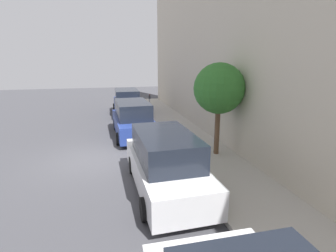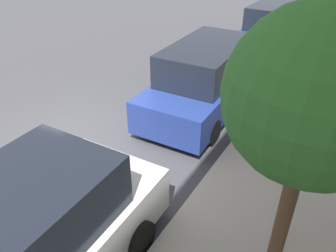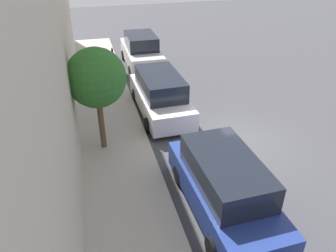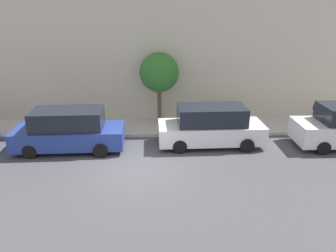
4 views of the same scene
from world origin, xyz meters
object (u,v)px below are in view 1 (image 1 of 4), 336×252
object	(u,v)px
parked_minivan_third	(133,119)
parked_minivan_fourth	(127,102)
parked_minivan_second	(165,163)
street_tree	(219,89)
parking_meter_far	(150,102)

from	to	relation	value
parked_minivan_third	parked_minivan_fourth	xyz separation A→B (m)	(0.20, 6.10, 0.00)
parked_minivan_second	parked_minivan_fourth	xyz separation A→B (m)	(-0.12, 12.61, 0.00)
parked_minivan_third	parked_minivan_second	bearing A→B (deg)	-87.14
parked_minivan_second	parked_minivan_fourth	world-z (taller)	same
parked_minivan_second	street_tree	distance (m)	4.20
parked_minivan_second	parked_minivan_third	xyz separation A→B (m)	(-0.32, 6.51, 0.00)
parked_minivan_second	parked_minivan_third	distance (m)	6.52
parked_minivan_second	parked_minivan_fourth	distance (m)	12.61
street_tree	parked_minivan_fourth	bearing A→B (deg)	105.99
parked_minivan_fourth	parking_meter_far	world-z (taller)	parked_minivan_fourth
parked_minivan_third	street_tree	size ratio (longest dim) A/B	1.28
parked_minivan_third	parking_meter_far	distance (m)	5.58
parked_minivan_second	parked_minivan_third	world-z (taller)	same
parked_minivan_second	street_tree	world-z (taller)	street_tree
street_tree	parked_minivan_second	bearing A→B (deg)	-139.76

